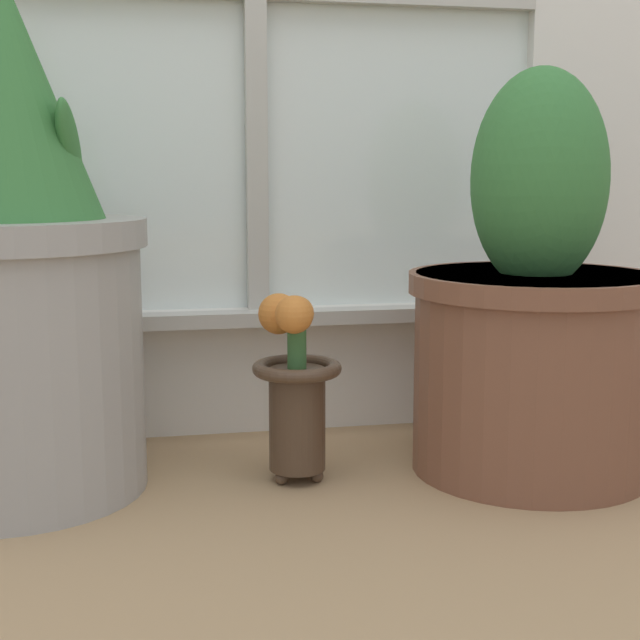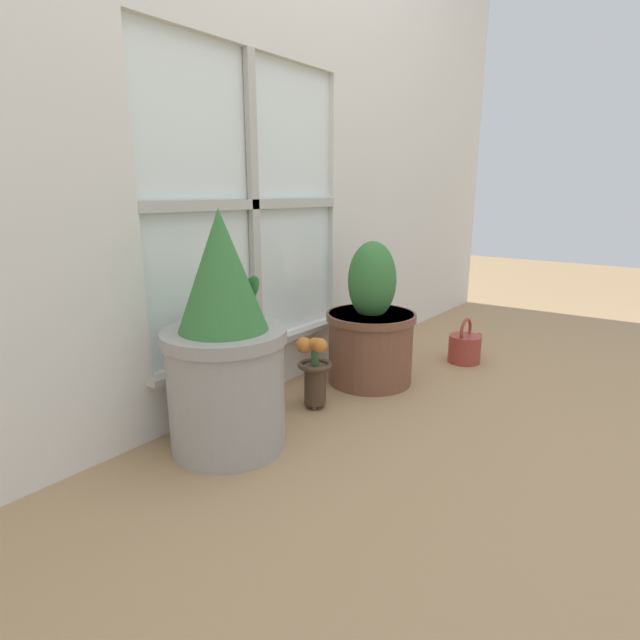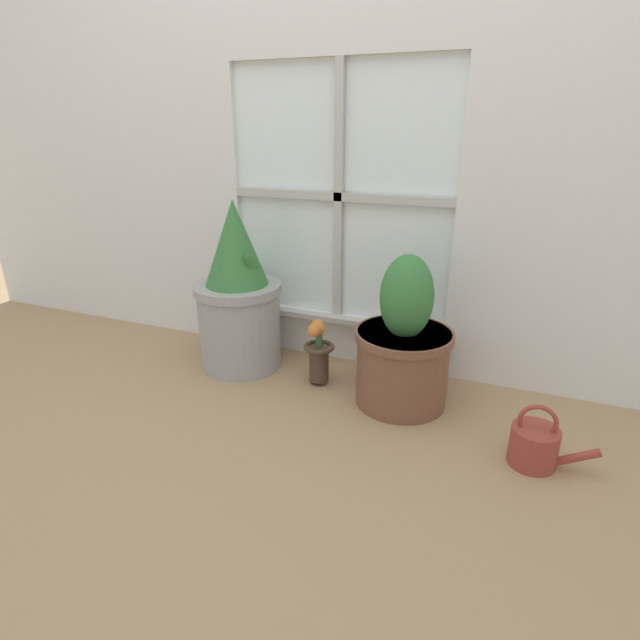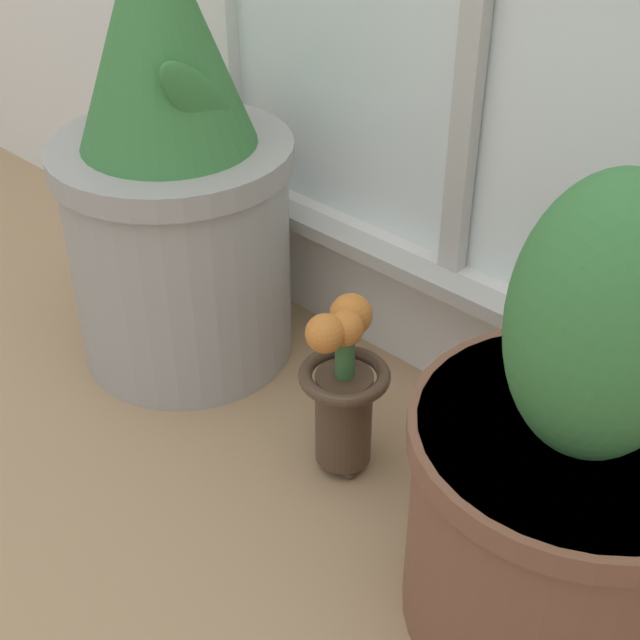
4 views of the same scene
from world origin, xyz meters
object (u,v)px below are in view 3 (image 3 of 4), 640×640
Objects in this scene: potted_plant_left at (238,297)px; flower_vase at (319,351)px; potted_plant_right at (403,349)px; watering_can at (535,445)px.

flower_vase is (0.40, -0.04, -0.18)m from potted_plant_left.
potted_plant_left reaches higher than potted_plant_right.
potted_plant_right is at bearing -4.26° from potted_plant_left.
flower_vase is at bearing 176.85° from potted_plant_right.
potted_plant_right is at bearing -3.15° from flower_vase.
watering_can is at bearing -16.03° from flower_vase.
potted_plant_left is at bearing 175.74° from potted_plant_right.
potted_plant_left is 2.76× the size of watering_can.
potted_plant_right is 2.21× the size of watering_can.
watering_can is (1.26, -0.28, -0.26)m from potted_plant_left.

